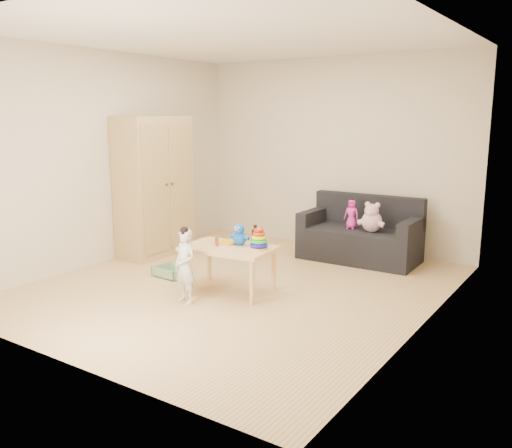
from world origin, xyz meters
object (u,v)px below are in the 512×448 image
Objects in this scene: sofa at (359,245)px; toddler at (185,267)px; wardrobe at (154,187)px; play_table at (229,269)px.

toddler is (-0.78, -2.45, 0.16)m from sofa.
wardrobe is 2.11m from toddler.
toddler reaches higher than play_table.
play_table is at bearing 86.53° from toddler.
toddler is at bearing -106.51° from play_table.
sofa is 2.01× the size of toddler.
play_table is (-0.63, -1.93, 0.04)m from sofa.
toddler reaches higher than sofa.
wardrobe is 2.02m from play_table.
sofa is 1.57× the size of play_table.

